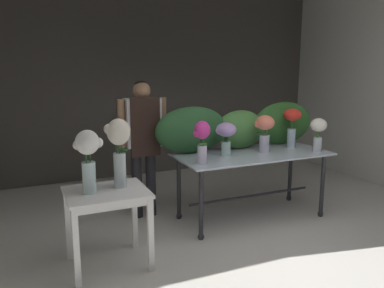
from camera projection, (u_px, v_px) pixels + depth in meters
name	position (u px, v px, depth m)	size (l,w,h in m)	color
ground_plane	(208.00, 208.00, 5.24)	(8.53, 8.53, 0.00)	beige
wall_back	(157.00, 85.00, 6.67)	(5.70, 0.12, 2.90)	#4C4742
wall_right	(383.00, 88.00, 6.05)	(0.12, 4.00, 2.90)	silver
display_table_glass	(252.00, 164.00, 4.81)	(1.80, 0.82, 0.80)	silver
side_table_white	(107.00, 201.00, 3.69)	(0.72, 0.60, 0.72)	white
florist	(143.00, 135.00, 4.79)	(0.59, 0.24, 1.63)	#232328
foliage_backdrop	(234.00, 128.00, 4.96)	(2.14, 0.31, 0.54)	#28562D
vase_scarlet_carnations	(292.00, 123.00, 5.01)	(0.23, 0.22, 0.48)	silver
vase_lilac_freesia	(226.00, 134.00, 4.59)	(0.24, 0.23, 0.38)	silver
vase_magenta_peonies	(202.00, 139.00, 4.26)	(0.18, 0.17, 0.45)	silver
vase_coral_ranunculus	(264.00, 129.00, 4.78)	(0.24, 0.22, 0.44)	silver
vase_ivory_snapdragons	(318.00, 131.00, 4.81)	(0.19, 0.19, 0.40)	silver
vase_white_roses_tall	(88.00, 155.00, 3.54)	(0.26, 0.21, 0.56)	silver
vase_cream_lisianthus_tall	(119.00, 145.00, 3.70)	(0.25, 0.21, 0.63)	silver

